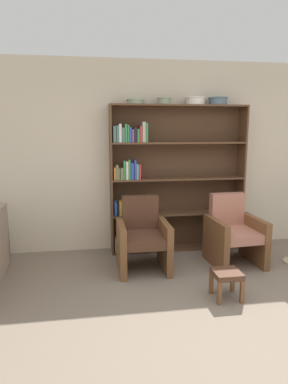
# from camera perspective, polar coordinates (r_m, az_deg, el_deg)

# --- Properties ---
(ground_plane) EXTENTS (24.00, 24.00, 0.00)m
(ground_plane) POSITION_cam_1_polar(r_m,az_deg,el_deg) (3.44, 15.08, -21.27)
(ground_plane) COLOR #7A6B5B
(wall_back) EXTENTS (12.00, 0.06, 2.75)m
(wall_back) POSITION_cam_1_polar(r_m,az_deg,el_deg) (5.17, 5.25, 5.90)
(wall_back) COLOR beige
(wall_back) RESTS_ON ground
(bookshelf) EXTENTS (1.97, 0.30, 2.12)m
(bookshelf) POSITION_cam_1_polar(r_m,az_deg,el_deg) (5.00, 3.58, 1.90)
(bookshelf) COLOR brown
(bookshelf) RESTS_ON ground
(bowl_cream) EXTENTS (0.26, 0.26, 0.07)m
(bowl_cream) POSITION_cam_1_polar(r_m,az_deg,el_deg) (4.86, -1.41, 14.88)
(bowl_cream) COLOR gray
(bowl_cream) RESTS_ON bookshelf
(bowl_slate) EXTENTS (0.20, 0.20, 0.10)m
(bowl_slate) POSITION_cam_1_polar(r_m,az_deg,el_deg) (4.93, 3.40, 14.99)
(bowl_slate) COLOR gray
(bowl_slate) RESTS_ON bookshelf
(bowl_copper) EXTENTS (0.29, 0.29, 0.11)m
(bowl_copper) POSITION_cam_1_polar(r_m,az_deg,el_deg) (5.04, 8.58, 14.86)
(bowl_copper) COLOR silver
(bowl_copper) RESTS_ON bookshelf
(bowl_terracotta) EXTENTS (0.28, 0.28, 0.11)m
(bowl_terracotta) POSITION_cam_1_polar(r_m,az_deg,el_deg) (5.15, 12.22, 14.66)
(bowl_terracotta) COLOR slate
(bowl_terracotta) RESTS_ON bookshelf
(armchair_leather) EXTENTS (0.64, 0.68, 0.91)m
(armchair_leather) POSITION_cam_1_polar(r_m,az_deg,el_deg) (4.44, -0.23, -7.68)
(armchair_leather) COLOR brown
(armchair_leather) RESTS_ON ground
(armchair_cushioned) EXTENTS (0.68, 0.72, 0.91)m
(armchair_cushioned) POSITION_cam_1_polar(r_m,az_deg,el_deg) (4.77, 14.69, -6.71)
(armchair_cushioned) COLOR brown
(armchair_cushioned) RESTS_ON ground
(footstool) EXTENTS (0.29, 0.29, 0.30)m
(footstool) POSITION_cam_1_polar(r_m,az_deg,el_deg) (3.85, 13.62, -13.60)
(footstool) COLOR brown
(footstool) RESTS_ON ground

